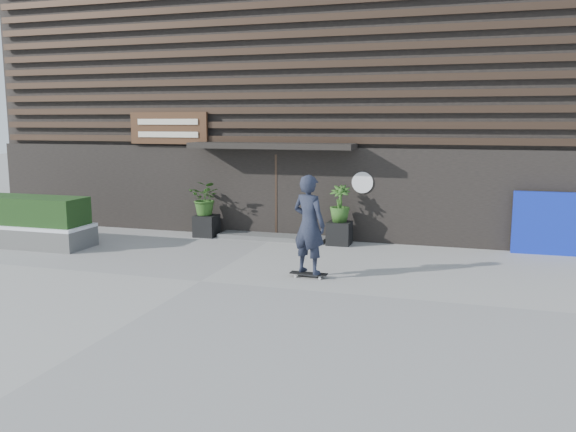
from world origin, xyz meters
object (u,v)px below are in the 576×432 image
(planter_pot_left, at_px, (206,226))
(raised_bed, at_px, (27,236))
(skateboarder, at_px, (309,225))
(planter_pot_right, at_px, (339,233))
(blue_tarp, at_px, (548,223))

(planter_pot_left, relative_size, raised_bed, 0.17)
(skateboarder, bearing_deg, planter_pot_right, 91.83)
(blue_tarp, bearing_deg, planter_pot_right, -177.86)
(planter_pot_right, distance_m, raised_bed, 8.15)
(planter_pot_right, bearing_deg, skateboarder, -88.17)
(raised_bed, relative_size, skateboarder, 1.64)
(raised_bed, xyz_separation_m, skateboarder, (7.87, -0.98, 0.86))
(raised_bed, height_order, blue_tarp, blue_tarp)
(planter_pot_left, relative_size, skateboarder, 0.28)
(planter_pot_right, distance_m, blue_tarp, 5.08)
(planter_pot_left, bearing_deg, skateboarder, -41.56)
(blue_tarp, bearing_deg, planter_pot_left, -179.32)
(planter_pot_right, height_order, raised_bed, planter_pot_right)
(planter_pot_left, height_order, skateboarder, skateboarder)
(planter_pot_left, distance_m, raised_bed, 4.67)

